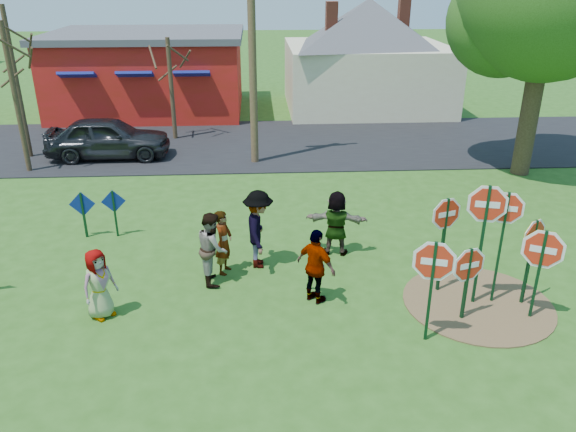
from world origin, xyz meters
The scene contains 25 objects.
ground centered at (0.00, 0.00, 0.00)m, with size 120.00×120.00×0.00m, color #295317.
road centered at (0.00, 11.50, 0.02)m, with size 120.00×7.50×0.04m, color black.
dirt_patch centered at (4.50, -1.00, 0.01)m, with size 3.20×3.20×0.03m, color brown.
red_building centered at (-5.50, 17.99, 1.97)m, with size 9.40×7.69×3.90m.
cream_house centered at (5.50, 18.00, 2.92)m, with size 9.40×9.40×6.50m.
stop_sign_a centered at (3.00, -2.19, 1.55)m, with size 1.05×0.33×2.27m.
stop_sign_b centered at (4.40, -0.95, 2.07)m, with size 1.07×0.29×2.87m.
stop_sign_c centered at (4.83, -0.93, 1.90)m, with size 0.90×0.31×2.69m.
stop_sign_d centered at (5.45, -1.05, 1.49)m, with size 0.83×0.51×2.11m.
stop_sign_e centered at (3.95, -1.55, 1.16)m, with size 0.96×0.32×1.77m.
stop_sign_f centered at (5.40, -1.57, 1.47)m, with size 1.01×0.52×2.14m.
stop_sign_g centered at (3.78, -0.42, 1.66)m, with size 0.92×0.33×2.38m.
blue_diamond_c centered at (-4.88, 2.89, 0.80)m, with size 0.69×0.07×1.30m.
blue_diamond_d centered at (-4.06, 2.91, 0.83)m, with size 0.64×0.09×1.33m.
person_a centered at (-3.51, -1.00, 0.77)m, with size 0.75×0.49×1.53m, color navy.
person_b centered at (-1.05, 0.73, 0.79)m, with size 0.58×0.38×1.59m, color #287565.
person_c centered at (-1.28, 0.31, 0.86)m, with size 0.84×0.65×1.72m, color brown.
person_d centered at (-0.22, 1.01, 0.97)m, with size 1.25×0.72×1.94m, color #2E2D32.
person_e centered at (0.99, -0.69, 0.85)m, with size 1.00×0.42×1.71m, color #562E5D.
person_f centered at (1.73, 1.54, 0.84)m, with size 1.56×0.50×1.69m, color #1B5132.
suv centered at (-5.84, 9.91, 0.82)m, with size 1.84×4.57×1.56m, color #323238.
utility_pole centered at (-0.29, 9.08, 4.70)m, with size 2.18×0.45×8.93m.
bare_tree_west centered at (-8.97, 10.23, 3.60)m, with size 1.80×1.80×5.57m.
bare_tree_east centered at (-3.68, 12.47, 2.71)m, with size 1.80×1.80×4.19m.
bare_tree_mid centered at (-8.40, 8.50, 3.34)m, with size 1.80×1.80×5.17m.
Camera 1 is at (-0.23, -11.15, 6.65)m, focal length 35.00 mm.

